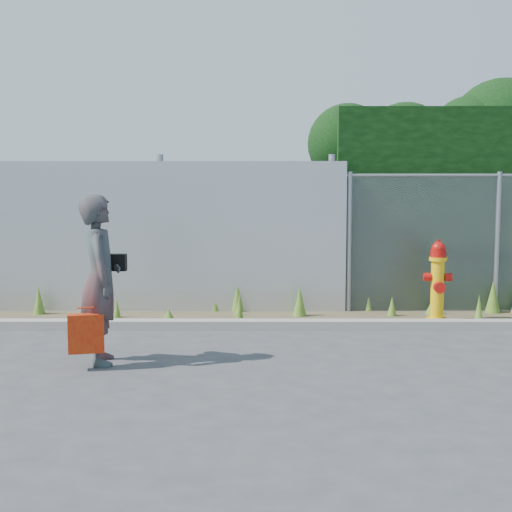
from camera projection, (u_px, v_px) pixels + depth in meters
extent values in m
plane|color=#3C3C3F|center=(284.00, 365.00, 7.46)|extent=(80.00, 80.00, 0.00)
cube|color=gray|center=(279.00, 325.00, 9.24)|extent=(16.00, 0.22, 0.12)
cube|color=#4D412C|center=(278.00, 320.00, 9.85)|extent=(16.00, 1.20, 0.01)
cone|color=#456E21|center=(117.00, 309.00, 9.94)|extent=(0.11, 0.11, 0.27)
cone|color=#456E21|center=(169.00, 317.00, 9.49)|extent=(0.23, 0.23, 0.21)
cone|color=#456E21|center=(39.00, 301.00, 10.18)|extent=(0.17, 0.17, 0.41)
cone|color=#456E21|center=(369.00, 305.00, 10.45)|extent=(0.11, 0.11, 0.22)
cone|color=#456E21|center=(479.00, 311.00, 9.38)|extent=(0.14, 0.14, 0.42)
cone|color=#456E21|center=(237.00, 309.00, 10.10)|extent=(0.10, 0.10, 0.21)
cone|color=#456E21|center=(433.00, 307.00, 10.18)|extent=(0.23, 0.23, 0.24)
cone|color=#456E21|center=(300.00, 303.00, 10.04)|extent=(0.20, 0.20, 0.42)
cone|color=#456E21|center=(493.00, 298.00, 10.29)|extent=(0.22, 0.22, 0.48)
cone|color=#456E21|center=(392.00, 307.00, 10.05)|extent=(0.14, 0.14, 0.28)
cone|color=#456E21|center=(238.00, 295.00, 10.40)|extent=(0.19, 0.19, 0.52)
cone|color=#456E21|center=(240.00, 307.00, 9.78)|extent=(0.11, 0.11, 0.38)
cone|color=#456E21|center=(215.00, 298.00, 10.43)|extent=(0.14, 0.14, 0.42)
cube|color=#A8ABAF|center=(53.00, 237.00, 10.33)|extent=(8.50, 0.08, 2.20)
cylinder|color=gray|center=(161.00, 233.00, 10.44)|extent=(0.10, 0.10, 2.30)
cylinder|color=gray|center=(331.00, 233.00, 10.44)|extent=(0.10, 0.10, 2.30)
cylinder|color=gray|center=(349.00, 243.00, 10.33)|extent=(0.07, 0.07, 2.05)
cylinder|color=gray|center=(497.00, 243.00, 10.33)|extent=(0.07, 0.07, 2.05)
sphere|color=black|center=(348.00, 144.00, 11.13)|extent=(1.26, 1.26, 1.26)
sphere|color=black|center=(405.00, 146.00, 11.18)|extent=(1.37, 1.37, 1.37)
sphere|color=black|center=(471.00, 139.00, 11.14)|extent=(1.34, 1.34, 1.34)
sphere|color=black|center=(502.00, 132.00, 11.24)|extent=(1.69, 1.69, 1.69)
cylinder|color=yellow|center=(436.00, 320.00, 9.73)|extent=(0.28, 0.28, 0.06)
cylinder|color=yellow|center=(437.00, 291.00, 9.69)|extent=(0.18, 0.18, 0.85)
cylinder|color=yellow|center=(438.00, 259.00, 9.64)|extent=(0.24, 0.24, 0.05)
cylinder|color=#B20F0A|center=(438.00, 254.00, 9.63)|extent=(0.21, 0.21, 0.10)
sphere|color=#B20F0A|center=(438.00, 249.00, 9.62)|extent=(0.19, 0.19, 0.19)
cylinder|color=#B20F0A|center=(439.00, 241.00, 9.61)|extent=(0.05, 0.05, 0.05)
cylinder|color=#B20F0A|center=(427.00, 277.00, 9.67)|extent=(0.10, 0.11, 0.11)
cylinder|color=#B20F0A|center=(448.00, 277.00, 9.67)|extent=(0.10, 0.11, 0.11)
cylinder|color=#B20F0A|center=(440.00, 287.00, 9.54)|extent=(0.15, 0.12, 0.15)
imported|color=#0D5756|center=(100.00, 279.00, 7.46)|extent=(0.56, 0.73, 1.78)
cube|color=#B2150A|center=(86.00, 333.00, 7.23)|extent=(0.36, 0.13, 0.40)
cylinder|color=#B2150A|center=(85.00, 308.00, 7.20)|extent=(0.17, 0.02, 0.02)
cube|color=black|center=(115.00, 262.00, 7.60)|extent=(0.24, 0.10, 0.18)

